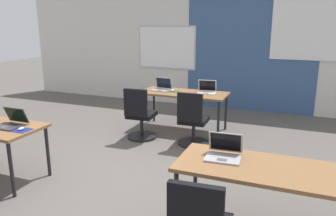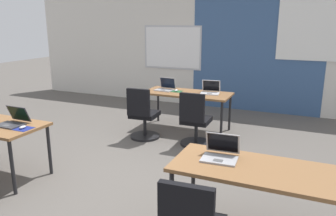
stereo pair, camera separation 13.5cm
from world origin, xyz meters
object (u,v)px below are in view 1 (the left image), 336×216
(laptop_far_left, at_px, (162,88))
(mouse_near_left_inner, at_px, (21,129))
(mouse_far_left, at_px, (173,90))
(laptop_near_right_inner, at_px, (224,153))
(chair_far_left, at_px, (140,118))
(laptop_near_left_inner, at_px, (10,122))
(laptop_far_right, at_px, (207,90))
(desk_far_center, at_px, (184,95))
(desk_near_right, at_px, (264,173))
(chair_far_right, at_px, (193,124))

(laptop_far_left, distance_m, mouse_near_left_inner, 2.92)
(mouse_far_left, relative_size, laptop_near_right_inner, 0.29)
(chair_far_left, height_order, laptop_near_right_inner, laptop_near_right_inner)
(laptop_far_left, xyz_separation_m, laptop_near_left_inner, (-0.88, -2.77, -0.00))
(chair_far_left, xyz_separation_m, laptop_far_right, (0.93, 0.86, 0.39))
(desk_far_center, relative_size, laptop_far_left, 4.55)
(mouse_far_left, height_order, mouse_near_left_inner, same)
(desk_near_right, height_order, laptop_far_right, laptop_far_right)
(chair_far_left, bearing_deg, mouse_far_left, -115.25)
(mouse_near_left_inner, bearing_deg, chair_far_right, 53.94)
(laptop_near_right_inner, bearing_deg, mouse_near_left_inner, 178.57)
(desk_near_right, height_order, desk_far_center, same)
(mouse_far_left, bearing_deg, laptop_far_left, 172.75)
(laptop_near_left_inner, bearing_deg, mouse_far_left, 68.32)
(desk_near_right, bearing_deg, chair_far_left, 138.21)
(laptop_far_right, bearing_deg, chair_far_left, -145.47)
(laptop_far_right, bearing_deg, desk_far_center, -175.48)
(desk_near_right, distance_m, laptop_far_left, 3.59)
(mouse_far_left, relative_size, chair_far_left, 0.11)
(laptop_far_left, height_order, mouse_near_left_inner, laptop_far_left)
(chair_far_left, relative_size, chair_far_right, 1.00)
(laptop_far_right, relative_size, chair_far_right, 0.40)
(mouse_near_left_inner, bearing_deg, laptop_far_left, 77.38)
(chair_far_left, distance_m, laptop_far_right, 1.33)
(desk_near_right, relative_size, mouse_near_left_inner, 15.29)
(chair_far_left, bearing_deg, chair_far_right, 177.78)
(laptop_far_left, distance_m, mouse_far_left, 0.24)
(desk_near_right, bearing_deg, mouse_near_left_inner, -179.74)
(desk_far_center, height_order, laptop_far_right, laptop_far_right)
(desk_near_right, height_order, laptop_far_left, laptop_far_left)
(desk_far_center, bearing_deg, laptop_near_right_inner, -63.54)
(laptop_near_right_inner, xyz_separation_m, mouse_near_left_inner, (-2.45, -0.09, -0.03))
(chair_far_left, bearing_deg, laptop_far_left, -98.67)
(desk_near_right, bearing_deg, laptop_far_right, 114.83)
(laptop_near_left_inner, xyz_separation_m, mouse_near_left_inner, (0.24, -0.08, -0.03))
(chair_far_left, bearing_deg, desk_far_center, -128.10)
(laptop_far_right, height_order, chair_far_right, laptop_far_right)
(chair_far_left, distance_m, laptop_near_left_inner, 2.16)
(desk_near_right, height_order, laptop_near_right_inner, laptop_near_right_inner)
(chair_far_right, relative_size, laptop_near_left_inner, 2.76)
(mouse_far_left, height_order, chair_far_left, chair_far_left)
(laptop_far_left, relative_size, mouse_near_left_inner, 3.36)
(laptop_far_left, height_order, chair_far_right, laptop_far_left)
(desk_near_right, bearing_deg, chair_far_right, 122.94)
(laptop_far_right, relative_size, mouse_near_left_inner, 3.53)
(chair_far_right, bearing_deg, laptop_far_right, -91.54)
(chair_far_left, height_order, laptop_near_left_inner, laptop_near_left_inner)
(desk_far_center, height_order, mouse_far_left, mouse_far_left)
(desk_far_center, xyz_separation_m, laptop_far_right, (0.41, 0.09, 0.11))
(mouse_far_left, distance_m, laptop_far_right, 0.64)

